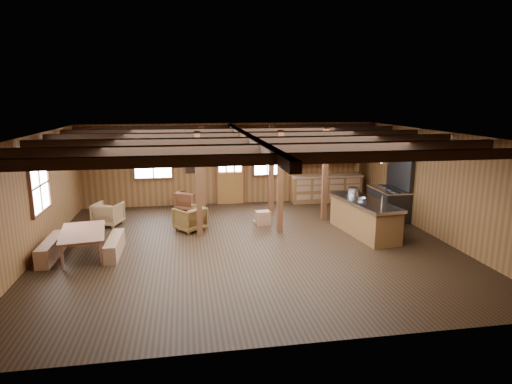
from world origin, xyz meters
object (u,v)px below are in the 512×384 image
armchair_a (190,219)px  armchair_b (188,200)px  kitchen_island (364,217)px  armchair_c (108,214)px  commercial_range (390,198)px  dining_table (85,244)px

armchair_a → armchair_b: size_ratio=1.05×
kitchen_island → armchair_a: size_ratio=3.52×
armchair_c → armchair_a: bearing=177.3°
armchair_a → kitchen_island: bearing=130.6°
armchair_a → armchair_b: bearing=-125.5°
armchair_a → armchair_c: 2.51m
kitchen_island → commercial_range: size_ratio=1.35×
kitchen_island → armchair_c: kitchen_island is taller
dining_table → armchair_a: (2.45, 1.61, 0.03)m
kitchen_island → armchair_c: 7.29m
armchair_a → armchair_b: 2.28m
dining_table → armchair_b: armchair_b is taller
commercial_range → armchair_b: 6.44m
kitchen_island → commercial_range: 2.01m
commercial_range → armchair_b: bearing=162.2°
armchair_a → commercial_range: bearing=146.7°
dining_table → armchair_c: bearing=-11.6°
kitchen_island → commercial_range: (1.44, 1.40, 0.15)m
armchair_c → kitchen_island: bearing=-177.6°
commercial_range → armchair_c: size_ratio=2.60×
commercial_range → armchair_c: commercial_range is taller
kitchen_island → armchair_c: (-7.01, 2.00, -0.14)m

